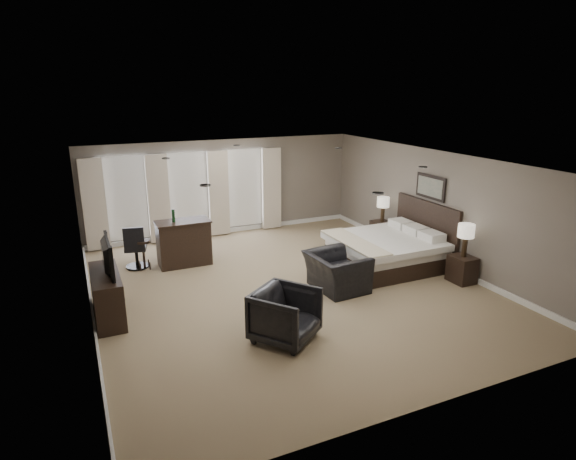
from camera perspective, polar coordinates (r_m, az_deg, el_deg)
name	(u,v)px	position (r m, az deg, el deg)	size (l,w,h in m)	color
room	(287,227)	(9.52, -0.10, 0.38)	(7.60, 8.60, 2.64)	#857255
window_bay	(189,195)	(13.03, -11.66, 4.08)	(5.25, 0.20, 2.30)	silver
bed	(387,236)	(11.12, 11.67, -0.75)	(2.22, 2.12, 1.41)	silver
nightstand_near	(462,269)	(10.77, 19.92, -4.39)	(0.43, 0.52, 0.57)	black
nightstand_far	(381,232)	(12.86, 11.02, -0.26)	(0.43, 0.53, 0.58)	black
lamp_near	(465,241)	(10.57, 20.26, -1.18)	(0.34, 0.34, 0.70)	beige
lamp_far	(383,210)	(12.70, 11.17, 2.40)	(0.32, 0.32, 0.65)	beige
wall_art	(430,187)	(11.55, 16.51, 4.91)	(0.04, 0.96, 0.56)	slate
dresser	(107,296)	(9.14, -20.65, -7.30)	(0.47, 1.46, 0.85)	black
tv	(104,270)	(8.96, -20.97, -4.40)	(1.08, 0.62, 0.14)	black
armchair_near	(337,266)	(9.74, 5.79, -4.23)	(1.17, 0.76, 1.02)	black
armchair_far	(285,313)	(7.84, -0.32, -9.79)	(0.93, 0.87, 0.95)	black
bar_counter	(184,243)	(11.28, -12.24, -1.48)	(1.21, 0.63, 1.06)	black
bar_stool_left	(144,255)	(11.29, -16.73, -2.82)	(0.32, 0.32, 0.68)	black
bar_stool_right	(192,239)	(12.05, -11.28, -1.02)	(0.35, 0.35, 0.74)	black
desk_chair	(136,246)	(11.37, -17.60, -1.86)	(0.52, 0.52, 1.01)	black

